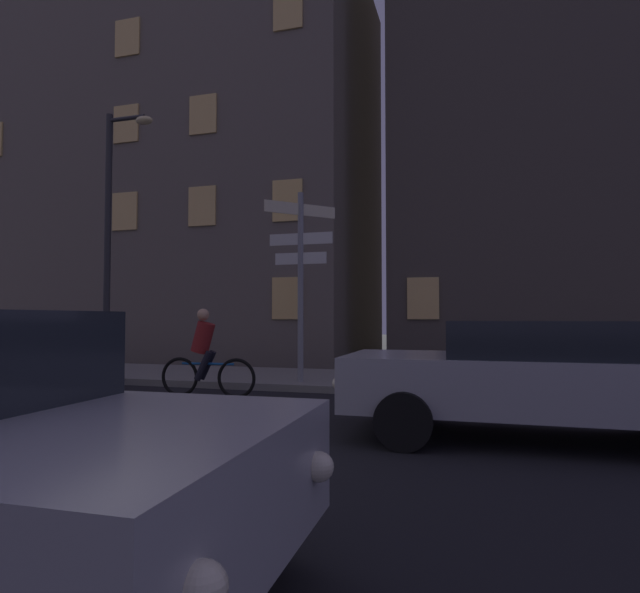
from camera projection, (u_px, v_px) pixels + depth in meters
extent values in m
plane|color=black|center=(80.00, 450.00, 5.71)|extent=(80.00, 80.00, 0.00)
cube|color=gray|center=(285.00, 378.00, 11.91)|extent=(40.00, 3.21, 0.14)
cylinder|color=gray|center=(301.00, 286.00, 10.78)|extent=(0.12, 0.12, 3.90)
cube|color=beige|center=(301.00, 209.00, 10.85)|extent=(1.17, 1.17, 0.24)
cube|color=white|center=(301.00, 239.00, 10.82)|extent=(1.36, 0.03, 0.24)
cube|color=white|center=(301.00, 258.00, 10.81)|extent=(1.11, 0.03, 0.24)
cylinder|color=#2D2D30|center=(108.00, 242.00, 12.80)|extent=(0.16, 0.16, 6.32)
cylinder|color=#2D2D30|center=(127.00, 118.00, 12.79)|extent=(0.99, 0.10, 0.10)
ellipsoid|color=#F9E099|center=(144.00, 120.00, 12.64)|extent=(0.44, 0.28, 0.20)
cube|color=#B7B7BC|center=(540.00, 384.00, 6.14)|extent=(4.56, 1.79, 0.64)
cube|color=#23282D|center=(557.00, 339.00, 6.12)|extent=(2.47, 1.63, 0.42)
cylinder|color=black|center=(403.00, 421.00, 5.70)|extent=(0.64, 0.23, 0.64)
cylinder|color=black|center=(418.00, 398.00, 7.37)|extent=(0.64, 0.23, 0.64)
sphere|color=#F9EFCC|center=(339.00, 383.00, 6.19)|extent=(0.16, 0.16, 0.16)
sphere|color=#F9EFCC|center=(359.00, 373.00, 7.33)|extent=(0.16, 0.16, 0.16)
cylinder|color=black|center=(217.00, 499.00, 3.24)|extent=(0.64, 0.23, 0.64)
sphere|color=#F9EFCC|center=(319.00, 467.00, 2.77)|extent=(0.16, 0.16, 0.16)
sphere|color=#F9EFCC|center=(202.00, 588.00, 1.53)|extent=(0.16, 0.16, 0.16)
cylinder|color=black|center=(68.00, 374.00, 10.46)|extent=(0.66, 0.27, 0.64)
torus|color=black|center=(236.00, 378.00, 9.37)|extent=(0.72, 0.11, 0.72)
torus|color=black|center=(180.00, 377.00, 9.60)|extent=(0.72, 0.11, 0.72)
cylinder|color=#1959A5|center=(208.00, 364.00, 9.49)|extent=(1.00, 0.12, 0.04)
cylinder|color=maroon|center=(203.00, 337.00, 9.53)|extent=(0.47, 0.35, 0.61)
sphere|color=tan|center=(203.00, 315.00, 9.55)|extent=(0.22, 0.22, 0.22)
cylinder|color=black|center=(207.00, 365.00, 9.59)|extent=(0.35, 0.14, 0.55)
cylinder|color=black|center=(203.00, 366.00, 9.41)|extent=(0.35, 0.14, 0.55)
cube|color=#6B6056|center=(191.00, 173.00, 20.54)|extent=(13.67, 8.00, 14.25)
cube|color=#F2C672|center=(287.00, 298.00, 14.93)|extent=(0.90, 0.06, 1.20)
cube|color=#F2C672|center=(125.00, 211.00, 16.58)|extent=(0.90, 0.06, 1.20)
cube|color=#F2C672|center=(202.00, 206.00, 15.81)|extent=(0.90, 0.06, 1.20)
cube|color=#F2C672|center=(287.00, 200.00, 15.04)|extent=(0.90, 0.06, 1.20)
cube|color=#F2C672|center=(126.00, 124.00, 16.69)|extent=(0.90, 0.06, 1.20)
cube|color=#F2C672|center=(203.00, 114.00, 15.93)|extent=(0.90, 0.06, 1.20)
cube|color=#F2C672|center=(127.00, 37.00, 16.81)|extent=(0.90, 0.06, 1.20)
cube|color=#F2C672|center=(288.00, 9.00, 15.27)|extent=(0.90, 0.06, 1.20)
cube|color=#4C443D|center=(557.00, 45.00, 18.16)|extent=(10.64, 8.30, 21.82)
cube|color=#F2C672|center=(423.00, 298.00, 14.99)|extent=(0.90, 0.06, 1.20)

